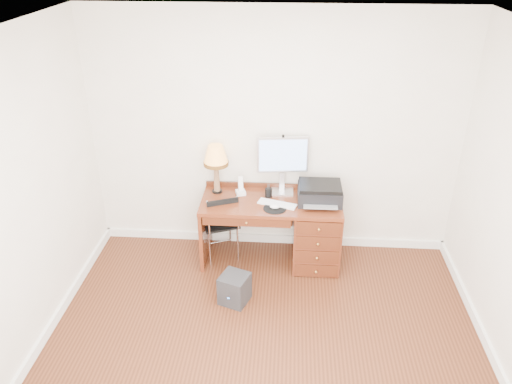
# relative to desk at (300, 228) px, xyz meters

# --- Properties ---
(ground) EXTENTS (4.00, 4.00, 0.00)m
(ground) POSITION_rel_desk_xyz_m (-0.32, -1.40, -0.41)
(ground) COLOR #3B1A0D
(ground) RESTS_ON ground
(room_shell) EXTENTS (4.00, 4.00, 4.00)m
(room_shell) POSITION_rel_desk_xyz_m (-0.32, -0.77, -0.36)
(room_shell) COLOR white
(room_shell) RESTS_ON ground
(desk) EXTENTS (1.50, 0.67, 0.75)m
(desk) POSITION_rel_desk_xyz_m (0.00, 0.00, 0.00)
(desk) COLOR maroon
(desk) RESTS_ON ground
(monitor) EXTENTS (0.56, 0.21, 0.64)m
(monitor) POSITION_rel_desk_xyz_m (-0.21, 0.23, 0.74)
(monitor) COLOR silver
(monitor) RESTS_ON desk
(keyboard) EXTENTS (0.42, 0.23, 0.02)m
(keyboard) POSITION_rel_desk_xyz_m (-0.26, -0.08, 0.34)
(keyboard) COLOR white
(keyboard) RESTS_ON desk
(mouse_pad) EXTENTS (0.24, 0.24, 0.05)m
(mouse_pad) POSITION_rel_desk_xyz_m (-0.28, -0.17, 0.35)
(mouse_pad) COLOR black
(mouse_pad) RESTS_ON desk
(printer) EXTENTS (0.46, 0.36, 0.20)m
(printer) POSITION_rel_desk_xyz_m (0.19, 0.02, 0.44)
(printer) COLOR black
(printer) RESTS_ON desk
(leg_lamp) EXTENTS (0.27, 0.27, 0.55)m
(leg_lamp) POSITION_rel_desk_xyz_m (-0.93, 0.15, 0.74)
(leg_lamp) COLOR black
(leg_lamp) RESTS_ON desk
(phone) EXTENTS (0.12, 0.12, 0.21)m
(phone) POSITION_rel_desk_xyz_m (-0.66, 0.12, 0.40)
(phone) COLOR white
(phone) RESTS_ON desk
(pen_cup) EXTENTS (0.08, 0.08, 0.10)m
(pen_cup) POSITION_rel_desk_xyz_m (-0.36, 0.08, 0.39)
(pen_cup) COLOR black
(pen_cup) RESTS_ON desk
(chair) EXTENTS (0.49, 0.50, 0.81)m
(chair) POSITION_rel_desk_xyz_m (-0.90, -0.02, 0.08)
(chair) COLOR black
(chair) RESTS_ON ground
(equipment_box) EXTENTS (0.34, 0.34, 0.31)m
(equipment_box) POSITION_rel_desk_xyz_m (-0.65, -0.76, -0.26)
(equipment_box) COLOR black
(equipment_box) RESTS_ON ground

